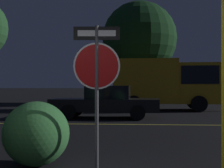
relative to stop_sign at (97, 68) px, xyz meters
The scene contains 6 objects.
road_center_stripe 6.13m from the stop_sign, 90.83° to the left, with size 38.64×0.12×0.01m, color gold.
stop_sign is the anchor object (origin of this frame).
hedge_bush_2 1.55m from the stop_sign, behind, with size 1.14×1.14×1.11m, color #2D6633.
passing_car_2 8.04m from the stop_sign, 93.83° to the left, with size 4.63×1.94×1.36m.
delivery_truck 12.54m from the stop_sign, 78.46° to the left, with size 5.71×2.68×2.79m.
tree_1 18.47m from the stop_sign, 86.55° to the left, with size 5.54×5.54×7.61m.
Camera 1 is at (0.68, -3.40, 1.40)m, focal length 50.00 mm.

